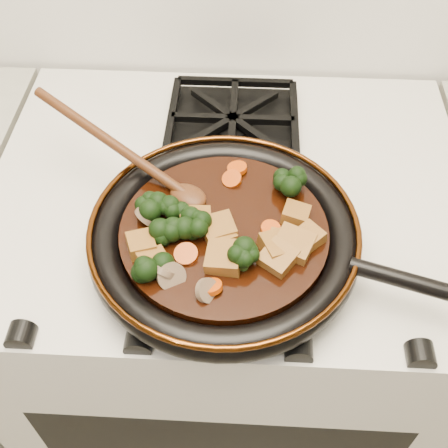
{
  "coord_description": "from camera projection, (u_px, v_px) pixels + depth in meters",
  "views": [
    {
      "loc": [
        0.02,
        1.08,
        1.54
      ],
      "look_at": [
        -0.0,
        1.55,
        0.97
      ],
      "focal_mm": 45.0,
      "sensor_mm": 36.0,
      "label": 1
    }
  ],
  "objects": [
    {
      "name": "stove",
      "position": [
        227.0,
        329.0,
        1.23
      ],
      "size": [
        0.76,
        0.6,
        0.9
      ],
      "primitive_type": "cube",
      "color": "beige",
      "rests_on": "ground"
    },
    {
      "name": "burner_grate_front",
      "position": [
        224.0,
        252.0,
        0.78
      ],
      "size": [
        0.23,
        0.23,
        0.03
      ],
      "primitive_type": null,
      "color": "black",
      "rests_on": "stove"
    },
    {
      "name": "burner_grate_back",
      "position": [
        233.0,
        123.0,
        0.96
      ],
      "size": [
        0.23,
        0.23,
        0.03
      ],
      "primitive_type": null,
      "color": "black",
      "rests_on": "stove"
    },
    {
      "name": "skillet",
      "position": [
        225.0,
        237.0,
        0.76
      ],
      "size": [
        0.49,
        0.37,
        0.05
      ],
      "rotation": [
        0.0,
        0.0,
        -0.29
      ],
      "color": "black",
      "rests_on": "burner_grate_front"
    },
    {
      "name": "braising_sauce",
      "position": [
        224.0,
        234.0,
        0.76
      ],
      "size": [
        0.28,
        0.28,
        0.02
      ],
      "primitive_type": "cylinder",
      "color": "black",
      "rests_on": "skillet"
    },
    {
      "name": "tofu_cube_0",
      "position": [
        221.0,
        229.0,
        0.74
      ],
      "size": [
        0.05,
        0.05,
        0.03
      ],
      "primitive_type": "cube",
      "rotation": [
        -0.06,
        0.01,
        1.91
      ],
      "color": "brown",
      "rests_on": "braising_sauce"
    },
    {
      "name": "tofu_cube_1",
      "position": [
        308.0,
        238.0,
        0.73
      ],
      "size": [
        0.05,
        0.05,
        0.02
      ],
      "primitive_type": "cube",
      "rotation": [
        -0.01,
        -0.11,
        0.74
      ],
      "color": "brown",
      "rests_on": "braising_sauce"
    },
    {
      "name": "tofu_cube_2",
      "position": [
        224.0,
        258.0,
        0.71
      ],
      "size": [
        0.05,
        0.05,
        0.03
      ],
      "primitive_type": "cube",
      "rotation": [
        -0.04,
        0.1,
        3.04
      ],
      "color": "brown",
      "rests_on": "braising_sauce"
    },
    {
      "name": "tofu_cube_3",
      "position": [
        294.0,
        245.0,
        0.72
      ],
      "size": [
        0.06,
        0.06,
        0.03
      ],
      "primitive_type": "cube",
      "rotation": [
        0.03,
        -0.1,
        1.16
      ],
      "color": "brown",
      "rests_on": "braising_sauce"
    },
    {
      "name": "tofu_cube_4",
      "position": [
        282.0,
        245.0,
        0.73
      ],
      "size": [
        0.05,
        0.05,
        0.03
      ],
      "primitive_type": "cube",
      "rotation": [
        -0.04,
        0.1,
        2.85
      ],
      "color": "brown",
      "rests_on": "braising_sauce"
    },
    {
      "name": "tofu_cube_5",
      "position": [
        296.0,
        214.0,
        0.76
      ],
      "size": [
        0.04,
        0.04,
        0.03
      ],
      "primitive_type": "cube",
      "rotation": [
        0.08,
        -0.1,
        2.88
      ],
      "color": "brown",
      "rests_on": "braising_sauce"
    },
    {
      "name": "tofu_cube_6",
      "position": [
        195.0,
        221.0,
        0.75
      ],
      "size": [
        0.05,
        0.05,
        0.03
      ],
      "primitive_type": "cube",
      "rotation": [
        0.09,
        0.07,
        1.69
      ],
      "color": "brown",
      "rests_on": "braising_sauce"
    },
    {
      "name": "tofu_cube_7",
      "position": [
        277.0,
        247.0,
        0.72
      ],
      "size": [
        0.05,
        0.05,
        0.03
      ],
      "primitive_type": "cube",
      "rotation": [
        0.11,
        -0.01,
        2.02
      ],
      "color": "brown",
      "rests_on": "braising_sauce"
    },
    {
      "name": "tofu_cube_8",
      "position": [
        141.0,
        245.0,
        0.73
      ],
      "size": [
        0.05,
        0.05,
        0.03
      ],
      "primitive_type": "cube",
      "rotation": [
        0.07,
        0.09,
        1.94
      ],
      "color": "brown",
      "rests_on": "braising_sauce"
    },
    {
      "name": "tofu_cube_9",
      "position": [
        154.0,
        262.0,
        0.71
      ],
      "size": [
        0.05,
        0.05,
        0.02
      ],
      "primitive_type": "cube",
      "rotation": [
        0.12,
        0.05,
        2.13
      ],
      "color": "brown",
      "rests_on": "braising_sauce"
    },
    {
      "name": "tofu_cube_10",
      "position": [
        278.0,
        258.0,
        0.71
      ],
      "size": [
        0.06,
        0.06,
        0.03
      ],
      "primitive_type": "cube",
      "rotation": [
        -0.12,
        -0.02,
        2.51
      ],
      "color": "brown",
      "rests_on": "braising_sauce"
    },
    {
      "name": "tofu_cube_11",
      "position": [
        220.0,
        235.0,
        0.74
      ],
      "size": [
        0.05,
        0.05,
        0.02
      ],
      "primitive_type": "cube",
      "rotation": [
        -0.01,
        0.03,
        1.98
      ],
      "color": "brown",
      "rests_on": "braising_sauce"
    },
    {
      "name": "broccoli_floret_0",
      "position": [
        192.0,
        228.0,
        0.74
      ],
      "size": [
        0.07,
        0.07,
        0.06
      ],
      "primitive_type": null,
      "rotation": [
        0.08,
        0.08,
        1.42
      ],
      "color": "black",
      "rests_on": "braising_sauce"
    },
    {
      "name": "broccoli_floret_1",
      "position": [
        153.0,
        271.0,
        0.7
      ],
      "size": [
        0.07,
        0.07,
        0.05
      ],
      "primitive_type": null,
      "rotation": [
        0.0,
        0.05,
        0.1
      ],
      "color": "black",
      "rests_on": "braising_sauce"
    },
    {
      "name": "broccoli_floret_2",
      "position": [
        190.0,
        224.0,
        0.74
      ],
      "size": [
        0.07,
        0.07,
        0.07
      ],
      "primitive_type": null,
      "rotation": [
        0.15,
        0.2,
        1.67
      ],
      "color": "black",
      "rests_on": "braising_sauce"
    },
    {
      "name": "broccoli_floret_3",
      "position": [
        164.0,
        239.0,
        0.73
      ],
      "size": [
        0.09,
        0.09,
        0.06
      ],
      "primitive_type": null,
      "rotation": [
        0.01,
        0.13,
        2.35
      ],
      "color": "black",
      "rests_on": "braising_sauce"
    },
    {
      "name": "broccoli_floret_4",
      "position": [
        151.0,
        211.0,
        0.76
      ],
      "size": [
        0.08,
        0.08,
        0.07
      ],
      "primitive_type": null,
      "rotation": [
        -0.24,
        0.06,
        1.34
      ],
      "color": "black",
      "rests_on": "braising_sauce"
    },
    {
      "name": "broccoli_floret_5",
      "position": [
        175.0,
        210.0,
        0.76
      ],
      "size": [
        0.09,
        0.09,
        0.07
      ],
      "primitive_type": null,
      "rotation": [
        0.25,
        -0.12,
        2.44
      ],
      "color": "black",
      "rests_on": "braising_sauce"
    },
    {
      "name": "broccoli_floret_6",
      "position": [
        244.0,
        262.0,
        0.7
      ],
      "size": [
        0.08,
        0.07,
        0.07
      ],
      "primitive_type": null,
      "rotation": [
        0.11,
        -0.24,
        2.89
      ],
      "color": "black",
      "rests_on": "braising_sauce"
    },
    {
      "name": "broccoli_floret_7",
      "position": [
        291.0,
        187.0,
        0.78
      ],
      "size": [
        0.07,
        0.07,
        0.07
      ],
      "primitive_type": null,
      "rotation": [
        -0.2,
        0.06,
        3.02
      ],
      "color": "black",
      "rests_on": "braising_sauce"
    },
    {
      "name": "carrot_coin_0",
      "position": [
        212.0,
        287.0,
        0.69
      ],
      "size": [
        0.03,
        0.03,
        0.02
      ],
      "primitive_type": "cylinder",
      "rotation": [
        -0.21,
        -0.22,
        0.0
      ],
      "color": "#B53A05",
      "rests_on": "braising_sauce"
    },
    {
      "name": "carrot_coin_1",
      "position": [
        271.0,
        229.0,
        0.75
      ],
      "size": [
        0.03,
        0.03,
        0.01
      ],
      "primitive_type": "cylinder",
      "rotation": [
        0.09,
        0.08,
        0.0
      ],
      "color": "#B53A05",
      "rests_on": "braising_sauce"
    },
    {
      "name": "carrot_coin_2",
      "position": [
        232.0,
        179.0,
        0.81
      ],
      "size": [
        0.03,
        0.03,
        0.02
      ],
      "primitive_type": "cylinder",
      "rotation": [
        0.32,
        -0.24,
        0.0
      ],
      "color": "#B53A05",
      "rests_on": "braising_sauce"
    },
    {
      "name": "carrot_coin_3",
      "position": [
        186.0,
        254.0,
        0.72
      ],
      "size": [
        0.03,
        0.03,
        0.02
      ],
      "primitive_type": "cylinder",
      "rotation": [
        0.25,
        -0.08,
        0.0
      ],
      "color": "#B53A05",
      "rests_on": "braising_sauce"
    },
    {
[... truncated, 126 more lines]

